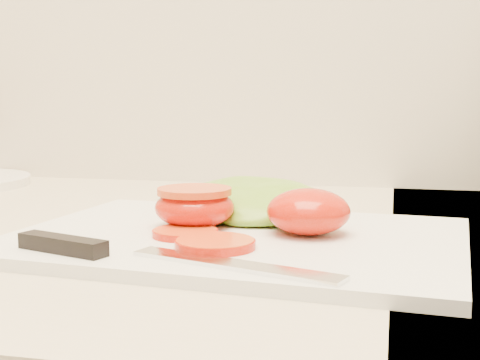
# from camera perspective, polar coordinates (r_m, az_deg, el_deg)

# --- Properties ---
(cutting_board) EXTENTS (0.40, 0.30, 0.01)m
(cutting_board) POSITION_cam_1_polar(r_m,az_deg,el_deg) (0.57, -0.23, -5.10)
(cutting_board) COLOR white
(cutting_board) RESTS_ON counter
(tomato_half_dome) EXTENTS (0.07, 0.07, 0.04)m
(tomato_half_dome) POSITION_cam_1_polar(r_m,az_deg,el_deg) (0.57, 5.86, -2.68)
(tomato_half_dome) COLOR red
(tomato_half_dome) RESTS_ON cutting_board
(tomato_half_cut) EXTENTS (0.07, 0.07, 0.04)m
(tomato_half_cut) POSITION_cam_1_polar(r_m,az_deg,el_deg) (0.60, -3.90, -2.18)
(tomato_half_cut) COLOR red
(tomato_half_cut) RESTS_ON cutting_board
(tomato_slice_0) EXTENTS (0.06, 0.06, 0.01)m
(tomato_slice_0) POSITION_cam_1_polar(r_m,az_deg,el_deg) (0.52, -2.13, -5.46)
(tomato_slice_0) COLOR #E15923
(tomato_slice_0) RESTS_ON cutting_board
(tomato_slice_1) EXTENTS (0.05, 0.05, 0.01)m
(tomato_slice_1) POSITION_cam_1_polar(r_m,az_deg,el_deg) (0.56, -4.70, -4.50)
(tomato_slice_1) COLOR #E15923
(tomato_slice_1) RESTS_ON cutting_board
(lettuce_leaf_0) EXTENTS (0.19, 0.16, 0.03)m
(lettuce_leaf_0) POSITION_cam_1_polar(r_m,az_deg,el_deg) (0.65, 0.66, -1.81)
(lettuce_leaf_0) COLOR #7CBC31
(lettuce_leaf_0) RESTS_ON cutting_board
(knife) EXTENTS (0.26, 0.07, 0.01)m
(knife) POSITION_cam_1_polar(r_m,az_deg,el_deg) (0.50, -9.68, -6.07)
(knife) COLOR silver
(knife) RESTS_ON cutting_board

